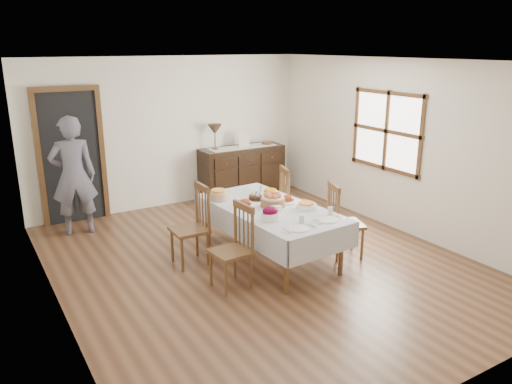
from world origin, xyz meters
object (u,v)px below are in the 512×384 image
chair_left_far (193,225)px  table_lamp (215,130)px  chair_right_near (342,220)px  chair_right_far (293,201)px  dining_table (270,213)px  sideboard (242,172)px  chair_left_near (234,246)px  person (73,172)px

chair_left_far → table_lamp: size_ratio=2.31×
chair_right_near → chair_right_far: bearing=25.6°
dining_table → table_lamp: table_lamp is taller
chair_right_far → table_lamp: (-0.20, 2.16, 0.78)m
dining_table → sideboard: bearing=64.0°
chair_left_far → sideboard: 3.05m
dining_table → sideboard: 2.91m
sideboard → table_lamp: table_lamp is taller
chair_left_near → chair_right_near: 1.67m
sideboard → person: size_ratio=0.83×
chair_left_near → chair_right_near: size_ratio=0.98×
chair_left_near → sideboard: 3.67m
chair_left_near → chair_left_far: chair_left_far is taller
chair_left_far → table_lamp: table_lamp is taller
chair_left_near → person: person is taller
chair_right_near → table_lamp: 3.27m
dining_table → chair_left_far: (-0.92, 0.41, -0.11)m
chair_right_far → dining_table: bearing=143.4°
person → chair_right_near: bearing=143.6°
chair_left_near → person: size_ratio=0.53×
sideboard → person: person is taller
chair_right_near → chair_left_far: bearing=85.1°
chair_right_far → table_lamp: size_ratio=2.29×
chair_right_far → person: size_ratio=0.55×
chair_left_near → person: bearing=-160.6°
chair_left_near → table_lamp: bearing=152.9°
chair_left_near → table_lamp: size_ratio=2.20×
chair_right_near → sideboard: 3.13m
dining_table → chair_right_near: 0.99m
chair_right_far → chair_right_near: bearing=-157.1°
dining_table → chair_left_far: chair_left_far is taller
chair_left_far → table_lamp: 2.87m
sideboard → person: 3.15m
person → chair_right_far: bearing=155.1°
chair_left_far → chair_right_far: 1.72m
chair_right_far → person: 3.31m
chair_right_far → table_lamp: 2.31m
dining_table → chair_right_far: 0.98m
dining_table → sideboard: size_ratio=1.39×
chair_right_far → person: person is taller
chair_right_far → sideboard: 2.14m
person → chair_left_near: bearing=120.9°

